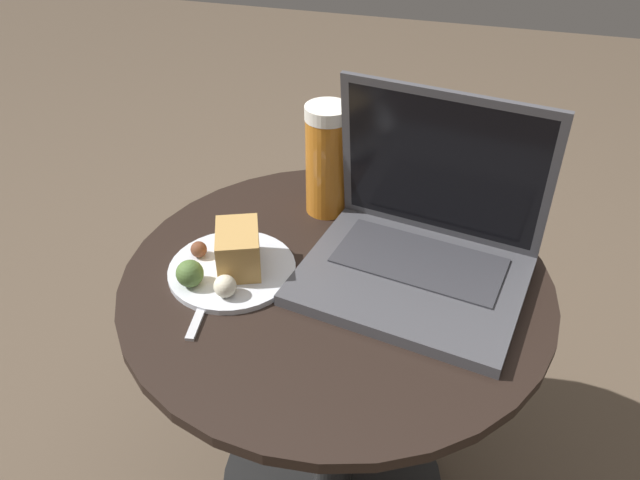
# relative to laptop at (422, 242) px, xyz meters

# --- Properties ---
(table) EXTENTS (0.63, 0.63, 0.53)m
(table) POSITION_rel_laptop_xyz_m (-0.11, -0.04, -0.23)
(table) COLOR black
(table) RESTS_ON ground_plane
(laptop) EXTENTS (0.35, 0.30, 0.26)m
(laptop) POSITION_rel_laptop_xyz_m (0.00, 0.00, 0.00)
(laptop) COLOR #47474C
(laptop) RESTS_ON table
(beer_glass) EXTENTS (0.07, 0.07, 0.19)m
(beer_glass) POSITION_rel_laptop_xyz_m (-0.17, 0.12, 0.04)
(beer_glass) COLOR #C6701E
(beer_glass) RESTS_ON table
(snack_plate) EXTENTS (0.19, 0.19, 0.07)m
(snack_plate) POSITION_rel_laptop_xyz_m (-0.26, -0.08, -0.03)
(snack_plate) COLOR silver
(snack_plate) RESTS_ON table
(fork) EXTENTS (0.05, 0.20, 0.00)m
(fork) POSITION_rel_laptop_xyz_m (-0.28, -0.11, -0.05)
(fork) COLOR silver
(fork) RESTS_ON table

